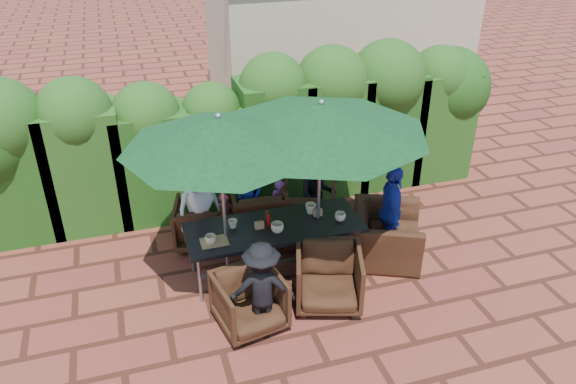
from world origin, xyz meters
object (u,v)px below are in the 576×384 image
object	(u,v)px
chair_far_mid	(258,208)
chair_near_right	(329,275)
dining_table	(274,230)
umbrella_right	(321,118)
chair_far_right	(308,208)
chair_end_right	(387,227)
umbrella_left	(219,133)
chair_near_left	(250,299)
chair_far_left	(201,221)

from	to	relation	value
chair_far_mid	chair_near_right	xyz separation A→B (m)	(0.44, -1.89, 0.00)
dining_table	chair_near_right	distance (m)	0.99
umbrella_right	chair_far_mid	world-z (taller)	umbrella_right
umbrella_right	chair_far_mid	xyz separation A→B (m)	(-0.59, 1.04, -1.79)
chair_far_right	chair_end_right	world-z (taller)	chair_end_right
umbrella_left	chair_far_mid	size ratio (longest dim) A/B	2.91
umbrella_left	umbrella_right	distance (m)	1.31
chair_far_mid	chair_end_right	world-z (taller)	chair_end_right
chair_end_right	dining_table	bearing A→B (deg)	110.42
umbrella_right	chair_near_left	world-z (taller)	umbrella_right
umbrella_right	umbrella_left	bearing A→B (deg)	-176.90
chair_far_right	chair_near_right	bearing A→B (deg)	104.55
chair_far_mid	chair_end_right	distance (m)	1.98
umbrella_left	chair_far_right	world-z (taller)	umbrella_left
chair_far_left	chair_near_left	size ratio (longest dim) A/B	0.98
chair_near_right	dining_table	bearing A→B (deg)	137.43
chair_far_right	chair_end_right	size ratio (longest dim) A/B	0.75
chair_far_mid	chair_far_right	size ratio (longest dim) A/B	1.02
dining_table	chair_far_left	size ratio (longest dim) A/B	3.08
chair_near_left	chair_far_mid	bearing A→B (deg)	62.05
umbrella_left	chair_far_right	distance (m)	2.47
chair_far_right	chair_near_right	size ratio (longest dim) A/B	0.97
chair_far_left	chair_near_right	world-z (taller)	chair_near_right
chair_near_left	chair_far_left	bearing A→B (deg)	87.25
umbrella_right	chair_near_left	bearing A→B (deg)	-141.62
dining_table	umbrella_right	size ratio (longest dim) A/B	0.85
chair_far_mid	chair_far_left	bearing A→B (deg)	10.00
umbrella_right	chair_end_right	distance (m)	2.01
chair_far_mid	chair_near_right	size ratio (longest dim) A/B	1.00
chair_far_right	chair_near_right	world-z (taller)	chair_near_right
umbrella_left	chair_near_left	bearing A→B (deg)	-84.56
chair_far_left	chair_far_mid	xyz separation A→B (m)	(0.89, 0.06, 0.04)
dining_table	chair_near_right	xyz separation A→B (m)	(0.48, -0.83, -0.25)
chair_near_right	chair_far_left	bearing A→B (deg)	143.75
umbrella_left	chair_near_right	world-z (taller)	umbrella_left
chair_near_left	chair_end_right	size ratio (longest dim) A/B	0.71
umbrella_left	chair_far_mid	distance (m)	2.22
umbrella_left	chair_far_left	bearing A→B (deg)	99.85
dining_table	chair_far_right	xyz separation A→B (m)	(0.77, 0.84, -0.26)
chair_near_right	umbrella_right	bearing A→B (deg)	97.27
umbrella_right	chair_far_right	bearing A→B (deg)	80.28
chair_near_right	umbrella_left	bearing A→B (deg)	163.49
chair_near_left	chair_far_right	bearing A→B (deg)	42.13
chair_far_left	chair_near_right	bearing A→B (deg)	140.37
chair_end_right	chair_far_mid	bearing A→B (deg)	78.25
chair_far_right	chair_near_left	distance (m)	2.24
chair_far_left	chair_near_right	size ratio (longest dim) A/B	0.91
chair_far_left	chair_end_right	size ratio (longest dim) A/B	0.70
umbrella_right	chair_near_right	bearing A→B (deg)	-100.49
umbrella_left	chair_far_left	distance (m)	2.11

